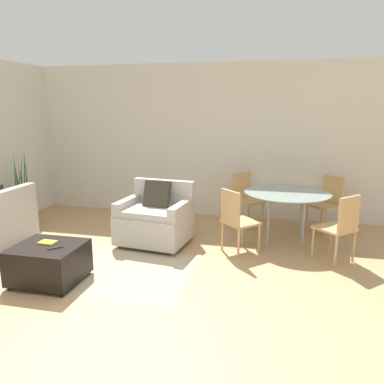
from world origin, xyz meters
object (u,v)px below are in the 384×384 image
object	(u,v)px
dining_chair_near_left	(236,217)
dining_chair_far_left	(245,195)
potted_plant	(24,209)
dining_chair_far_right	(328,200)
dining_table	(287,197)
tv_remote_primary	(55,248)
armchair	(156,219)
book_stack	(48,243)
ottoman	(49,262)
dining_chair_near_right	(341,224)

from	to	relation	value
dining_chair_near_left	dining_chair_far_left	world-z (taller)	same
potted_plant	dining_chair_far_right	distance (m)	5.07
dining_chair_far_right	dining_table	bearing A→B (deg)	-135.00
tv_remote_primary	dining_chair_far_left	world-z (taller)	dining_chair_far_left
armchair	dining_table	world-z (taller)	armchair
potted_plant	dining_chair_near_left	size ratio (longest dim) A/B	1.45
armchair	dining_chair_far_right	bearing A→B (deg)	25.27
armchair	book_stack	bearing A→B (deg)	-119.82
dining_chair_far_right	armchair	bearing A→B (deg)	-154.73
dining_table	dining_chair_near_left	size ratio (longest dim) A/B	1.39
potted_plant	dining_chair_far_right	world-z (taller)	potted_plant
potted_plant	dining_chair_far_left	distance (m)	3.76
potted_plant	dining_chair_far_right	xyz separation A→B (m)	(4.99, 0.88, 0.22)
ottoman	tv_remote_primary	bearing A→B (deg)	-23.84
dining_chair_near_right	dining_chair_far_right	bearing A→B (deg)	90.00
ottoman	dining_table	xyz separation A→B (m)	(2.66, 2.02, 0.45)
armchair	dining_table	xyz separation A→B (m)	(1.87, 0.53, 0.32)
tv_remote_primary	dining_chair_far_left	bearing A→B (deg)	56.04
dining_chair_far_left	dining_chair_far_right	size ratio (longest dim) A/B	1.00
dining_chair_far_right	dining_chair_near_right	bearing A→B (deg)	-90.00
book_stack	dining_chair_far_right	distance (m)	4.27
book_stack	armchair	bearing A→B (deg)	60.18
tv_remote_primary	dining_chair_near_right	world-z (taller)	dining_chair_near_right
ottoman	book_stack	distance (m)	0.22
ottoman	dining_chair_near_right	xyz separation A→B (m)	(3.32, 1.35, 0.28)
ottoman	dining_chair_near_right	world-z (taller)	dining_chair_near_right
dining_chair_far_right	tv_remote_primary	bearing A→B (deg)	-139.26
dining_chair_near_left	dining_table	bearing A→B (deg)	45.00
potted_plant	dining_chair_far_right	size ratio (longest dim) A/B	1.45
ottoman	dining_chair_far_left	size ratio (longest dim) A/B	0.83
tv_remote_primary	dining_table	xyz separation A→B (m)	(2.52, 2.08, 0.24)
potted_plant	armchair	bearing A→B (deg)	-7.31
dining_table	armchair	bearing A→B (deg)	-164.22
dining_chair_far_left	tv_remote_primary	bearing A→B (deg)	-123.96
potted_plant	dining_chair_near_right	xyz separation A→B (m)	(4.99, -0.46, 0.22)
book_stack	dining_chair_far_right	size ratio (longest dim) A/B	0.22
dining_chair_far_left	armchair	bearing A→B (deg)	-134.98
book_stack	potted_plant	distance (m)	2.40
potted_plant	dining_chair_near_left	xyz separation A→B (m)	(3.65, -0.46, 0.22)
potted_plant	tv_remote_primary	bearing A→B (deg)	-45.98
ottoman	dining_chair_far_right	world-z (taller)	dining_chair_far_right
tv_remote_primary	dining_table	world-z (taller)	dining_table
ottoman	dining_table	bearing A→B (deg)	37.22
tv_remote_primary	dining_chair_near_right	size ratio (longest dim) A/B	0.17
dining_chair_near_left	dining_chair_near_right	distance (m)	1.34
book_stack	potted_plant	world-z (taller)	potted_plant
dining_table	dining_chair_far_right	world-z (taller)	dining_chair_far_right
book_stack	dining_chair_far_left	world-z (taller)	dining_chair_far_left
book_stack	dining_chair_near_right	size ratio (longest dim) A/B	0.22
armchair	dining_chair_near_right	world-z (taller)	armchair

